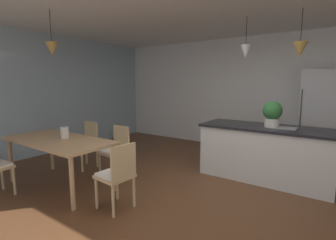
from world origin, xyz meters
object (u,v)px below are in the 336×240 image
(dining_table, at_px, (59,144))
(chair_kitchen_end, at_px, (117,174))
(potted_plant_on_island, at_px, (272,113))
(chair_far_left, at_px, (86,143))
(chair_far_right, at_px, (116,149))
(vase_on_dining_table, at_px, (65,133))
(kitchen_island, at_px, (265,152))
(refrigerator, at_px, (321,118))

(dining_table, xyz_separation_m, chair_kitchen_end, (1.28, -0.00, -0.21))
(dining_table, height_order, potted_plant_on_island, potted_plant_on_island)
(dining_table, bearing_deg, potted_plant_on_island, 38.97)
(potted_plant_on_island, bearing_deg, chair_kitchen_end, -122.41)
(dining_table, height_order, chair_far_left, chair_far_left)
(dining_table, relative_size, chair_kitchen_end, 2.10)
(chair_far_right, xyz_separation_m, chair_kitchen_end, (0.87, -0.81, 0.00))
(chair_far_left, height_order, potted_plant_on_island, potted_plant_on_island)
(chair_far_right, bearing_deg, potted_plant_on_island, 30.94)
(chair_far_right, distance_m, chair_kitchen_end, 1.19)
(chair_far_left, relative_size, vase_on_dining_table, 4.88)
(kitchen_island, bearing_deg, dining_table, -140.19)
(chair_kitchen_end, relative_size, potted_plant_on_island, 2.06)
(chair_far_right, distance_m, potted_plant_on_island, 2.68)
(chair_far_right, distance_m, chair_far_left, 0.82)
(chair_far_right, height_order, refrigerator, refrigerator)
(chair_far_right, height_order, vase_on_dining_table, vase_on_dining_table)
(chair_far_left, height_order, vase_on_dining_table, vase_on_dining_table)
(kitchen_island, bearing_deg, potted_plant_on_island, 0.00)
(kitchen_island, bearing_deg, vase_on_dining_table, -141.22)
(chair_far_right, height_order, chair_far_left, same)
(kitchen_island, height_order, refrigerator, refrigerator)
(dining_table, distance_m, vase_on_dining_table, 0.19)
(chair_kitchen_end, distance_m, chair_far_left, 1.88)
(chair_far_right, relative_size, refrigerator, 0.47)
(chair_far_left, bearing_deg, dining_table, -62.91)
(chair_far_right, height_order, chair_kitchen_end, same)
(chair_kitchen_end, distance_m, potted_plant_on_island, 2.62)
(potted_plant_on_island, height_order, vase_on_dining_table, potted_plant_on_island)
(chair_far_left, relative_size, refrigerator, 0.47)
(kitchen_island, distance_m, potted_plant_on_island, 0.67)
(chair_far_right, relative_size, potted_plant_on_island, 2.06)
(dining_table, xyz_separation_m, refrigerator, (3.26, 3.57, 0.25))
(dining_table, bearing_deg, chair_far_right, 62.71)
(refrigerator, distance_m, vase_on_dining_table, 4.74)
(chair_far_left, distance_m, refrigerator, 4.62)
(dining_table, height_order, chair_far_right, chair_far_right)
(chair_kitchen_end, xyz_separation_m, kitchen_island, (1.28, 2.14, -0.01))
(dining_table, height_order, vase_on_dining_table, vase_on_dining_table)
(dining_table, distance_m, refrigerator, 4.84)
(refrigerator, bearing_deg, potted_plant_on_island, -113.12)
(chair_far_left, bearing_deg, vase_on_dining_table, -58.28)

